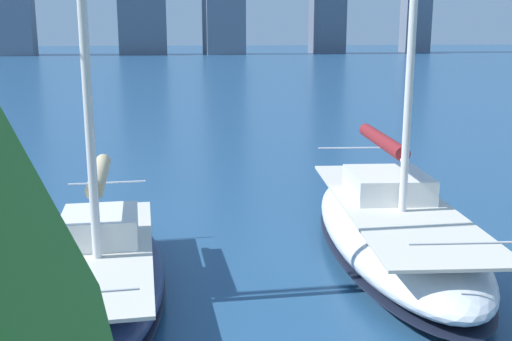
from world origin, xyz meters
name	(u,v)px	position (x,y,z in m)	size (l,w,h in m)	color
sailboat_maroon	(392,225)	(-3.74, -7.07, 0.70)	(4.18, 9.08, 11.22)	silver
sailboat_tan	(101,265)	(2.48, -6.23, 0.62)	(2.54, 6.90, 11.15)	navy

